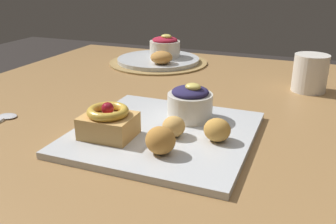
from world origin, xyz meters
The scene contains 12 objects.
dining_table centered at (0.00, 0.00, 0.64)m, with size 1.22×1.04×0.73m.
woven_placemat centered at (-0.24, 0.33, 0.73)m, with size 0.31×0.31×0.01m, color #997A47.
front_plate centered at (-0.01, -0.18, 0.74)m, with size 0.31×0.31×0.01m, color silver.
cake_slice centered at (-0.08, -0.24, 0.77)m, with size 0.09×0.07×0.06m.
berry_ramekin centered at (0.02, -0.11, 0.77)m, with size 0.09×0.09×0.07m.
fritter_front centered at (0.02, -0.26, 0.76)m, with size 0.05×0.04×0.04m, color #BC7F38.
fritter_middle centered at (0.09, -0.18, 0.76)m, with size 0.05×0.04×0.04m, color gold.
fritter_back centered at (0.02, -0.19, 0.76)m, with size 0.04×0.04×0.04m, color tan.
back_plate centered at (-0.24, 0.33, 0.74)m, with size 0.26×0.26×0.01m, color silver.
back_ramekin centered at (-0.22, 0.36, 0.78)m, with size 0.10×0.10×0.07m.
back_pastry centered at (-0.20, 0.27, 0.77)m, with size 0.07×0.07×0.04m, color #B77F3D.
coffee_mug centered at (0.22, 0.20, 0.78)m, with size 0.08×0.08×0.09m, color silver.
Camera 1 is at (0.23, -0.74, 1.01)m, focal length 39.77 mm.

